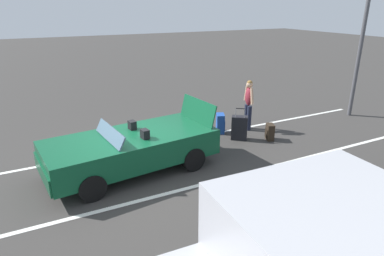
{
  "coord_description": "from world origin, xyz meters",
  "views": [
    {
      "loc": [
        2.07,
        7.39,
        3.91
      ],
      "look_at": [
        -1.78,
        -0.24,
        0.75
      ],
      "focal_mm": 31.33,
      "sensor_mm": 36.0,
      "label": 1
    }
  ],
  "objects_px": {
    "suitcase_medium_bright": "(220,123)",
    "convertible_car": "(124,150)",
    "suitcase_small_carryon": "(270,132)",
    "suitcase_large_black": "(239,128)",
    "parking_lamp_post": "(364,29)",
    "traveler_person": "(249,102)"
  },
  "relations": [
    {
      "from": "suitcase_medium_bright",
      "to": "traveler_person",
      "type": "height_order",
      "value": "traveler_person"
    },
    {
      "from": "convertible_car",
      "to": "traveler_person",
      "type": "xyz_separation_m",
      "value": [
        -4.5,
        -1.16,
        0.34
      ]
    },
    {
      "from": "suitcase_medium_bright",
      "to": "suitcase_small_carryon",
      "type": "bearing_deg",
      "value": -24.57
    },
    {
      "from": "convertible_car",
      "to": "parking_lamp_post",
      "type": "bearing_deg",
      "value": 178.11
    },
    {
      "from": "convertible_car",
      "to": "suitcase_small_carryon",
      "type": "xyz_separation_m",
      "value": [
        -4.56,
        -0.09,
        -0.34
      ]
    },
    {
      "from": "parking_lamp_post",
      "to": "suitcase_small_carryon",
      "type": "bearing_deg",
      "value": 7.84
    },
    {
      "from": "suitcase_large_black",
      "to": "suitcase_medium_bright",
      "type": "height_order",
      "value": "suitcase_large_black"
    },
    {
      "from": "parking_lamp_post",
      "to": "suitcase_large_black",
      "type": "bearing_deg",
      "value": 1.5
    },
    {
      "from": "convertible_car",
      "to": "traveler_person",
      "type": "distance_m",
      "value": 4.66
    },
    {
      "from": "suitcase_medium_bright",
      "to": "convertible_car",
      "type": "bearing_deg",
      "value": -134.66
    },
    {
      "from": "traveler_person",
      "to": "parking_lamp_post",
      "type": "relative_size",
      "value": 0.3
    },
    {
      "from": "suitcase_large_black",
      "to": "parking_lamp_post",
      "type": "bearing_deg",
      "value": -51.59
    },
    {
      "from": "convertible_car",
      "to": "suitcase_small_carryon",
      "type": "bearing_deg",
      "value": 174.85
    },
    {
      "from": "traveler_person",
      "to": "parking_lamp_post",
      "type": "bearing_deg",
      "value": -177.08
    },
    {
      "from": "suitcase_medium_bright",
      "to": "parking_lamp_post",
      "type": "xyz_separation_m",
      "value": [
        -5.29,
        0.63,
        2.82
      ]
    },
    {
      "from": "suitcase_large_black",
      "to": "traveler_person",
      "type": "distance_m",
      "value": 1.12
    },
    {
      "from": "suitcase_large_black",
      "to": "suitcase_medium_bright",
      "type": "relative_size",
      "value": 1.65
    },
    {
      "from": "traveler_person",
      "to": "parking_lamp_post",
      "type": "xyz_separation_m",
      "value": [
        -4.33,
        0.49,
        2.2
      ]
    },
    {
      "from": "traveler_person",
      "to": "suitcase_large_black",
      "type": "bearing_deg",
      "value": 49.02
    },
    {
      "from": "suitcase_large_black",
      "to": "traveler_person",
      "type": "bearing_deg",
      "value": -13.45
    },
    {
      "from": "suitcase_large_black",
      "to": "suitcase_small_carryon",
      "type": "xyz_separation_m",
      "value": [
        -0.82,
        0.45,
        -0.12
      ]
    },
    {
      "from": "suitcase_medium_bright",
      "to": "parking_lamp_post",
      "type": "bearing_deg",
      "value": 18.36
    }
  ]
}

